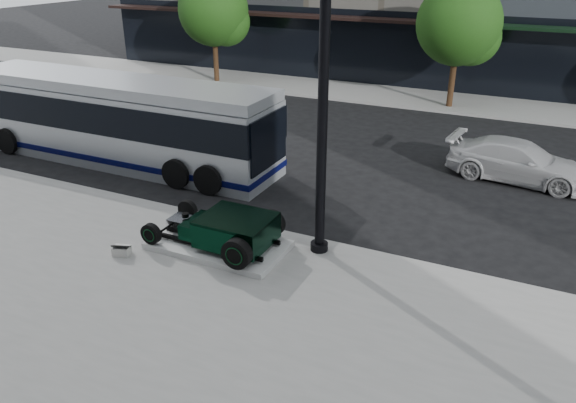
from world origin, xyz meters
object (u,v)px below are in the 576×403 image
at_px(lamppost, 323,105).
at_px(transit_bus, 117,119).
at_px(white_sedan, 518,161).
at_px(hot_rod, 229,229).

distance_m(lamppost, transit_bus, 9.96).
height_order(transit_bus, white_sedan, transit_bus).
relative_size(transit_bus, white_sedan, 2.69).
bearing_deg(transit_bus, hot_rod, -30.91).
bearing_deg(hot_rod, transit_bus, 149.09).
distance_m(transit_bus, white_sedan, 13.70).
xyz_separation_m(hot_rod, white_sedan, (5.94, 8.33, -0.04)).
xyz_separation_m(hot_rod, lamppost, (2.00, 0.98, 3.10)).
relative_size(hot_rod, transit_bus, 0.27).
height_order(lamppost, white_sedan, lamppost).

